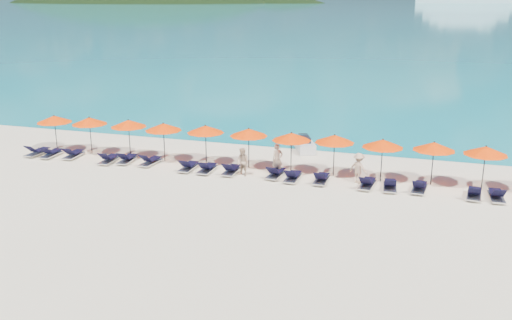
% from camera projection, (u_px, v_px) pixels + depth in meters
% --- Properties ---
extents(ground, '(1400.00, 1400.00, 0.00)m').
position_uv_depth(ground, '(237.00, 202.00, 26.49)').
color(ground, beige).
extents(sea, '(1600.00, 1300.00, 0.01)m').
position_uv_depth(sea, '(435.00, 2.00, 630.45)').
color(sea, '#1FA9B2').
rests_on(sea, ground).
extents(headland_main, '(374.00, 242.00, 126.50)m').
position_uv_depth(headland_main, '(142.00, 39.00, 618.19)').
color(headland_main, black).
rests_on(headland_main, ground).
extents(headland_small, '(162.00, 126.00, 85.50)m').
position_uv_depth(headland_small, '(280.00, 38.00, 592.20)').
color(headland_small, black).
rests_on(headland_small, ground).
extents(jetski, '(1.90, 2.75, 0.92)m').
position_uv_depth(jetski, '(304.00, 145.00, 35.06)').
color(jetski, silver).
rests_on(jetski, ground).
extents(beachgoer_a, '(0.73, 0.72, 1.69)m').
position_uv_depth(beachgoer_a, '(277.00, 160.00, 30.24)').
color(beachgoer_a, tan).
rests_on(beachgoer_a, ground).
extents(beachgoer_b, '(0.85, 0.68, 1.52)m').
position_uv_depth(beachgoer_b, '(243.00, 162.00, 30.10)').
color(beachgoer_b, tan).
rests_on(beachgoer_b, ground).
extents(beachgoer_c, '(1.12, 0.85, 1.58)m').
position_uv_depth(beachgoer_c, '(359.00, 168.00, 28.95)').
color(beachgoer_c, tan).
rests_on(beachgoer_c, ground).
extents(umbrella_0, '(2.10, 2.10, 2.28)m').
position_uv_depth(umbrella_0, '(54.00, 119.00, 34.48)').
color(umbrella_0, black).
rests_on(umbrella_0, ground).
extents(umbrella_1, '(2.10, 2.10, 2.28)m').
position_uv_depth(umbrella_1, '(89.00, 121.00, 33.98)').
color(umbrella_1, black).
rests_on(umbrella_1, ground).
extents(umbrella_2, '(2.10, 2.10, 2.28)m').
position_uv_depth(umbrella_2, '(128.00, 123.00, 33.31)').
color(umbrella_2, black).
rests_on(umbrella_2, ground).
extents(umbrella_3, '(2.10, 2.10, 2.28)m').
position_uv_depth(umbrella_3, '(163.00, 127.00, 32.43)').
color(umbrella_3, black).
rests_on(umbrella_3, ground).
extents(umbrella_4, '(2.10, 2.10, 2.28)m').
position_uv_depth(umbrella_4, '(206.00, 129.00, 31.89)').
color(umbrella_4, black).
rests_on(umbrella_4, ground).
extents(umbrella_5, '(2.10, 2.10, 2.28)m').
position_uv_depth(umbrella_5, '(249.00, 132.00, 31.17)').
color(umbrella_5, black).
rests_on(umbrella_5, ground).
extents(umbrella_6, '(2.10, 2.10, 2.28)m').
position_uv_depth(umbrella_6, '(291.00, 137.00, 30.23)').
color(umbrella_6, black).
rests_on(umbrella_6, ground).
extents(umbrella_7, '(2.10, 2.10, 2.28)m').
position_uv_depth(umbrella_7, '(335.00, 139.00, 29.78)').
color(umbrella_7, black).
rests_on(umbrella_7, ground).
extents(umbrella_8, '(2.10, 2.10, 2.28)m').
position_uv_depth(umbrella_8, '(383.00, 143.00, 28.86)').
color(umbrella_8, black).
rests_on(umbrella_8, ground).
extents(umbrella_9, '(2.10, 2.10, 2.28)m').
position_uv_depth(umbrella_9, '(434.00, 146.00, 28.32)').
color(umbrella_9, black).
rests_on(umbrella_9, ground).
extents(umbrella_10, '(2.10, 2.10, 2.28)m').
position_uv_depth(umbrella_10, '(486.00, 151.00, 27.55)').
color(umbrella_10, black).
rests_on(umbrella_10, ground).
extents(lounger_0, '(0.76, 1.75, 0.66)m').
position_uv_depth(lounger_0, '(37.00, 152.00, 34.07)').
color(lounger_0, silver).
rests_on(lounger_0, ground).
extents(lounger_1, '(0.70, 1.73, 0.66)m').
position_uv_depth(lounger_1, '(51.00, 153.00, 33.74)').
color(lounger_1, silver).
rests_on(lounger_1, ground).
extents(lounger_2, '(0.76, 1.75, 0.66)m').
position_uv_depth(lounger_2, '(73.00, 154.00, 33.55)').
color(lounger_2, silver).
rests_on(lounger_2, ground).
extents(lounger_3, '(0.75, 1.74, 0.66)m').
position_uv_depth(lounger_3, '(109.00, 159.00, 32.55)').
color(lounger_3, silver).
rests_on(lounger_3, ground).
extents(lounger_4, '(0.75, 1.74, 0.66)m').
position_uv_depth(lounger_4, '(127.00, 159.00, 32.58)').
color(lounger_4, silver).
rests_on(lounger_4, ground).
extents(lounger_5, '(0.78, 1.75, 0.66)m').
position_uv_depth(lounger_5, '(150.00, 161.00, 32.16)').
color(lounger_5, silver).
rests_on(lounger_5, ground).
extents(lounger_6, '(0.63, 1.70, 0.66)m').
position_uv_depth(lounger_6, '(188.00, 166.00, 31.17)').
color(lounger_6, silver).
rests_on(lounger_6, ground).
extents(lounger_7, '(0.63, 1.70, 0.66)m').
position_uv_depth(lounger_7, '(207.00, 168.00, 30.84)').
color(lounger_7, silver).
rests_on(lounger_7, ground).
extents(lounger_8, '(0.65, 1.71, 0.66)m').
position_uv_depth(lounger_8, '(231.00, 170.00, 30.56)').
color(lounger_8, silver).
rests_on(lounger_8, ground).
extents(lounger_9, '(0.75, 1.74, 0.66)m').
position_uv_depth(lounger_9, '(276.00, 173.00, 29.97)').
color(lounger_9, silver).
rests_on(lounger_9, ground).
extents(lounger_10, '(0.65, 1.71, 0.66)m').
position_uv_depth(lounger_10, '(293.00, 176.00, 29.44)').
color(lounger_10, silver).
rests_on(lounger_10, ground).
extents(lounger_11, '(0.63, 1.70, 0.66)m').
position_uv_depth(lounger_11, '(321.00, 178.00, 29.11)').
color(lounger_11, silver).
rests_on(lounger_11, ground).
extents(lounger_12, '(0.77, 1.75, 0.66)m').
position_uv_depth(lounger_12, '(367.00, 183.00, 28.38)').
color(lounger_12, silver).
rests_on(lounger_12, ground).
extents(lounger_13, '(0.76, 1.75, 0.66)m').
position_uv_depth(lounger_13, '(390.00, 185.00, 28.08)').
color(lounger_13, silver).
rests_on(lounger_13, ground).
extents(lounger_14, '(0.77, 1.75, 0.66)m').
position_uv_depth(lounger_14, '(419.00, 187.00, 27.82)').
color(lounger_14, silver).
rests_on(lounger_14, ground).
extents(lounger_15, '(0.75, 1.74, 0.66)m').
position_uv_depth(lounger_15, '(474.00, 193.00, 26.94)').
color(lounger_15, silver).
rests_on(lounger_15, ground).
extents(lounger_16, '(0.72, 1.74, 0.66)m').
position_uv_depth(lounger_16, '(497.00, 195.00, 26.69)').
color(lounger_16, silver).
rests_on(lounger_16, ground).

